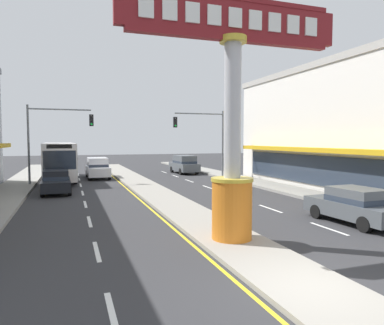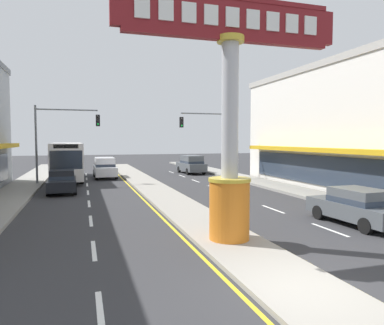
% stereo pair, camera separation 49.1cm
% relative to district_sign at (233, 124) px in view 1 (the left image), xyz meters
% --- Properties ---
extents(ground_plane, '(160.00, 160.00, 0.00)m').
position_rel_district_sign_xyz_m(ground_plane, '(-0.00, -4.29, -4.09)').
color(ground_plane, '#303033').
extents(median_strip, '(2.39, 52.00, 0.14)m').
position_rel_district_sign_xyz_m(median_strip, '(-0.00, 13.71, -4.02)').
color(median_strip, gray).
rests_on(median_strip, ground).
extents(sidewalk_left, '(2.50, 60.00, 0.18)m').
position_rel_district_sign_xyz_m(sidewalk_left, '(-9.04, 11.71, -4.00)').
color(sidewalk_left, gray).
rests_on(sidewalk_left, ground).
extents(sidewalk_right, '(2.50, 60.00, 0.18)m').
position_rel_district_sign_xyz_m(sidewalk_right, '(9.04, 11.71, -4.00)').
color(sidewalk_right, gray).
rests_on(sidewalk_right, ground).
extents(lane_markings, '(9.13, 52.00, 0.01)m').
position_rel_district_sign_xyz_m(lane_markings, '(-0.00, 12.35, -4.09)').
color(lane_markings, silver).
rests_on(lane_markings, ground).
extents(district_sign, '(7.87, 1.45, 8.16)m').
position_rel_district_sign_xyz_m(district_sign, '(0.00, 0.00, 0.00)').
color(district_sign, orange).
rests_on(district_sign, median_strip).
extents(storefront_right, '(9.21, 22.89, 8.85)m').
position_rel_district_sign_xyz_m(storefront_right, '(14.58, 8.52, 0.33)').
color(storefront_right, silver).
rests_on(storefront_right, ground).
extents(traffic_light_left_side, '(4.86, 0.46, 6.20)m').
position_rel_district_sign_xyz_m(traffic_light_left_side, '(-6.43, 18.58, 0.16)').
color(traffic_light_left_side, slate).
rests_on(traffic_light_left_side, ground).
extents(traffic_light_right_side, '(4.86, 0.46, 6.20)m').
position_rel_district_sign_xyz_m(traffic_light_right_side, '(6.43, 19.40, 0.16)').
color(traffic_light_right_side, slate).
rests_on(traffic_light_right_side, ground).
extents(sedan_near_right_lane, '(1.99, 4.38, 1.53)m').
position_rel_district_sign_xyz_m(sedan_near_right_lane, '(6.15, 0.90, -3.30)').
color(sedan_near_right_lane, '#4C5156').
rests_on(sedan_near_right_lane, ground).
extents(suv_far_right_lane, '(2.02, 4.63, 1.90)m').
position_rel_district_sign_xyz_m(suv_far_right_lane, '(-2.85, 22.80, -3.11)').
color(suv_far_right_lane, silver).
rests_on(suv_far_right_lane, ground).
extents(bus_near_left_lane, '(2.88, 11.28, 3.26)m').
position_rel_district_sign_xyz_m(bus_near_left_lane, '(-6.14, 22.39, -2.22)').
color(bus_near_left_lane, silver).
rests_on(bus_near_left_lane, ground).
extents(suv_mid_left_lane, '(2.13, 4.69, 1.90)m').
position_rel_district_sign_xyz_m(suv_mid_left_lane, '(6.15, 24.79, -3.11)').
color(suv_mid_left_lane, '#4C5156').
rests_on(suv_mid_left_lane, ground).
extents(sedan_far_left_oncoming, '(1.92, 4.34, 1.53)m').
position_rel_district_sign_xyz_m(sedan_far_left_oncoming, '(-6.15, 14.20, -3.30)').
color(sedan_far_left_oncoming, black).
rests_on(sedan_far_left_oncoming, ground).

